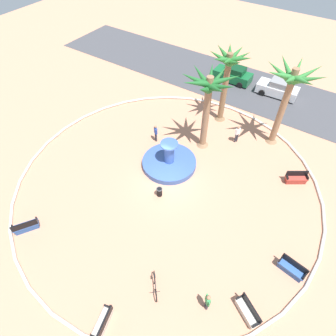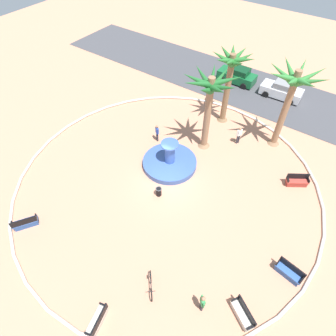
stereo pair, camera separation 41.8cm
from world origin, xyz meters
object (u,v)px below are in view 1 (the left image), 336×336
Objects in this scene: palm_tree_mid_plaza at (290,87)px; parked_car_second at (278,88)px; person_cyclist_photo at (237,133)px; bench_west at (296,179)px; person_cyclist_helmet at (207,301)px; parked_car_leftmost at (233,74)px; palm_tree_near_fountain at (228,69)px; bicycle_red_frame at (155,286)px; bench_east at (247,312)px; person_pedestrian_stroll at (156,132)px; bench_southwest at (291,269)px; fountain at (169,162)px; bench_southeast at (103,323)px; palm_tree_by_curb at (208,94)px; bench_north at (26,227)px; trash_bin at (159,192)px.

palm_tree_mid_plaza reaches higher than parked_car_second.
person_cyclist_photo is at bearing -92.80° from parked_car_second.
person_cyclist_photo is at bearing 163.55° from bench_west.
parked_car_leftmost is (-8.86, 22.07, -0.11)m from person_cyclist_helmet.
palm_tree_near_fountain is at bearing 140.55° from person_cyclist_photo.
bench_west is 1.20× the size of bicycle_red_frame.
bench_east is at bearing -74.83° from palm_tree_mid_plaza.
palm_tree_mid_plaza is 10.84m from person_pedestrian_stroll.
fountain is at bearing 163.10° from bench_southwest.
parked_car_leftmost is (-4.85, 25.85, 0.43)m from bench_southeast.
bench_west is at bearing 71.02° from bench_southeast.
person_cyclist_photo is 0.41× the size of parked_car_leftmost.
bench_southeast is at bearing -90.18° from parked_car_second.
bench_southwest is at bearing -34.95° from palm_tree_by_curb.
palm_tree_near_fountain is 1.62× the size of parked_car_second.
bicycle_red_frame is at bearing -139.15° from bench_southwest.
bench_north is 2.22× the size of trash_bin.
person_cyclist_photo is (2.56, -2.11, -4.07)m from palm_tree_near_fountain.
person_cyclist_helmet is at bearing -65.73° from palm_tree_near_fountain.
palm_tree_near_fountain reaches higher than bench_southeast.
bench_southeast is at bearing -10.38° from bench_north.
palm_tree_mid_plaza is 12.62m from bench_southwest.
palm_tree_by_curb is 4.18× the size of person_cyclist_helmet.
trash_bin is 0.44× the size of person_cyclist_photo.
parked_car_second reaches higher than bicycle_red_frame.
palm_tree_near_fountain reaches higher than bench_west.
palm_tree_mid_plaza reaches higher than parked_car_leftmost.
palm_tree_mid_plaza is at bearing 86.28° from bicycle_red_frame.
bench_east is 1.01× the size of bench_west.
person_pedestrian_stroll is at bearing 114.69° from bench_southeast.
person_cyclist_helmet is (-1.97, -0.89, 0.54)m from bench_east.
palm_tree_near_fountain reaches higher than person_pedestrian_stroll.
bench_west is 0.97× the size of person_cyclist_photo.
fountain reaches higher than person_cyclist_helmet.
parked_car_second is at bearing 100.10° from person_cyclist_helmet.
palm_tree_by_curb is 5.97m from palm_tree_mid_plaza.
bicycle_red_frame is at bearing -54.68° from person_pedestrian_stroll.
bench_north and bench_southeast have the same top height.
palm_tree_near_fountain is 11.46m from trash_bin.
fountain is at bearing -128.58° from palm_tree_mid_plaza.
palm_tree_by_curb is 14.25m from bench_east.
palm_tree_mid_plaza is 16.48m from bicycle_red_frame.
bench_west is 12.98m from bicycle_red_frame.
palm_tree_by_curb is 15.42m from bench_north.
person_cyclist_photo is (-0.35, 17.03, 0.58)m from bench_southeast.
fountain reaches higher than bicycle_red_frame.
fountain reaches higher than bench_west.
fountain reaches higher than person_cyclist_photo.
parked_car_leftmost is at bearing 104.74° from bicycle_red_frame.
bench_west is (3.12, -3.39, -4.94)m from palm_tree_mid_plaza.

